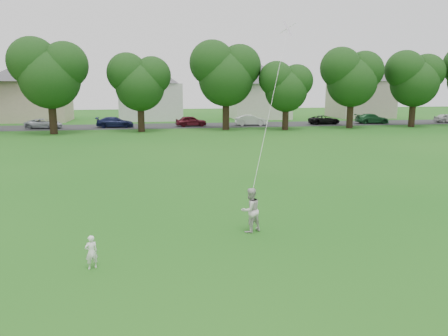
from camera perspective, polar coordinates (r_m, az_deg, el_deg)
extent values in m
plane|color=#155413|center=(12.94, -8.70, -12.05)|extent=(160.00, 160.00, 0.00)
cube|color=#2D2D30|center=(54.16, -9.42, 5.42)|extent=(90.00, 7.00, 0.01)
imported|color=white|center=(12.74, -16.94, -10.46)|extent=(0.41, 0.35, 0.96)
imported|color=beige|center=(15.04, 3.47, -5.51)|extent=(0.93, 0.86, 1.55)
plane|color=silver|center=(21.76, 8.30, 17.61)|extent=(0.77, 0.92, 0.71)
cylinder|color=white|center=(18.01, 6.29, 8.73)|extent=(0.01, 0.01, 9.76)
cylinder|color=black|center=(48.09, -21.47, 6.39)|extent=(0.76, 0.76, 3.76)
cylinder|color=black|center=(47.92, -10.78, 6.61)|extent=(0.72, 0.72, 3.22)
cylinder|color=black|center=(49.12, 0.25, 7.24)|extent=(0.77, 0.77, 3.80)
cylinder|color=black|center=(49.49, 8.03, 6.65)|extent=(0.69, 0.69, 2.93)
cylinder|color=black|center=(53.18, 16.14, 6.97)|extent=(0.75, 0.75, 3.57)
cylinder|color=black|center=(57.30, 23.37, 6.71)|extent=(0.74, 0.74, 3.48)
imported|color=#9FA3AE|center=(54.50, -22.48, 5.38)|extent=(4.27, 2.33, 1.14)
imported|color=#151B43|center=(53.27, -14.06, 5.83)|extent=(4.31, 1.76, 1.25)
imported|color=#55111C|center=(53.32, -4.33, 6.14)|extent=(3.88, 1.89, 1.27)
imported|color=silver|center=(54.49, 3.53, 6.26)|extent=(4.01, 1.74, 1.28)
imported|color=black|center=(57.42, 12.97, 6.15)|extent=(4.10, 2.12, 1.11)
imported|color=#1C562B|center=(60.20, 18.77, 6.13)|extent=(4.42, 2.04, 1.25)
imported|color=silver|center=(65.99, 27.13, 5.84)|extent=(3.41, 1.43, 1.15)
cube|color=#C1AD90|center=(65.93, -23.70, 7.97)|extent=(9.50, 7.11, 5.42)
pyramid|color=#4E4B50|center=(65.97, -24.09, 12.90)|extent=(13.71, 13.71, 2.98)
cube|color=silver|center=(63.97, -9.52, 8.53)|extent=(8.65, 7.11, 5.14)
pyramid|color=#4E4B50|center=(63.99, -9.68, 13.36)|extent=(12.47, 12.47, 2.83)
cube|color=silver|center=(65.95, 4.68, 8.70)|extent=(8.16, 6.92, 5.12)
pyramid|color=#4E4B50|center=(65.97, 4.75, 13.38)|extent=(11.78, 11.78, 2.82)
cube|color=#B2A793|center=(71.55, 17.35, 8.57)|extent=(8.27, 7.60, 5.49)
pyramid|color=#4E4B50|center=(71.60, 17.62, 13.18)|extent=(11.92, 11.92, 3.02)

